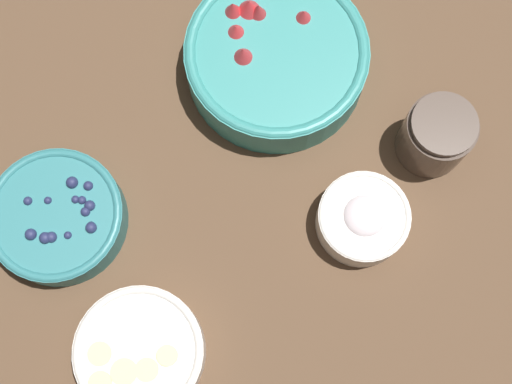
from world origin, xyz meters
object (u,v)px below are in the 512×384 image
Objects in this scene: bowl_bananas at (140,352)px; bowl_cream at (363,219)px; bowl_blueberries at (57,217)px; jar_chocolate at (436,136)px; bowl_strawberries at (276,57)px.

bowl_cream is at bearing 23.40° from bowl_bananas.
bowl_blueberries is 0.51m from jar_chocolate.
bowl_bananas is at bearing -63.78° from bowl_blueberries.
bowl_bananas is at bearing -156.60° from bowl_cream.
bowl_blueberries is at bearing -149.91° from bowl_strawberries.
bowl_blueberries is 1.48× the size of bowl_cream.
jar_chocolate reaches higher than bowl_strawberries.
bowl_cream is 1.28× the size of jar_chocolate.
bowl_blueberries is at bearing 116.22° from bowl_bananas.
bowl_strawberries is 0.24m from jar_chocolate.
bowl_strawberries is at bearing 58.90° from bowl_bananas.
bowl_cream is at bearing -7.82° from bowl_blueberries.
bowl_strawberries is 1.55× the size of bowl_bananas.
bowl_strawberries is at bearing 144.22° from jar_chocolate.
bowl_strawberries is at bearing 30.09° from bowl_blueberries.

